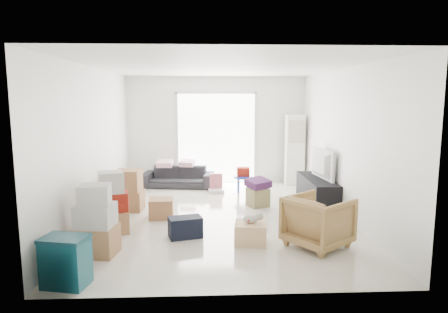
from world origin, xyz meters
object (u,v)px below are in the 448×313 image
ac_tower (295,150)px  ottoman (258,197)px  television (318,175)px  storage_bins (66,261)px  sofa (178,173)px  kids_table (243,175)px  armchair (318,219)px  tv_console (317,191)px  wood_crate (251,233)px

ac_tower → ottoman: bearing=-120.5°
television → storage_bins: 5.20m
sofa → ottoman: size_ratio=4.63×
storage_bins → kids_table: size_ratio=1.02×
television → ottoman: bearing=87.8°
sofa → kids_table: bearing=-14.9°
ac_tower → storage_bins: ac_tower is taller
armchair → sofa: bearing=-7.8°
tv_console → kids_table: size_ratio=2.81×
ottoman → wood_crate: ottoman is taller
kids_table → wood_crate: kids_table is taller
ac_tower → kids_table: (-1.37, -0.78, -0.47)m
armchair → storage_bins: (-3.26, -1.11, -0.12)m
sofa → ottoman: bearing=-39.6°
ac_tower → armchair: ac_tower is taller
ac_tower → ottoman: (-1.18, -2.01, -0.69)m
sofa → armchair: size_ratio=2.07×
television → storage_bins: bearing=124.9°
ac_tower → sofa: ac_tower is taller
tv_console → kids_table: 1.82m
kids_table → tv_console: bearing=-38.6°
storage_bins → sofa: bearing=79.6°
television → storage_bins: (-3.90, -3.42, -0.32)m
kids_table → storage_bins: bearing=-118.6°
ac_tower → wood_crate: size_ratio=3.74×
kids_table → wood_crate: (-0.19, -3.27, -0.25)m
television → ottoman: (-1.23, -0.09, -0.43)m
tv_console → storage_bins: size_ratio=2.76×
sofa → storage_bins: sofa is taller
sofa → kids_table: (1.54, -0.63, 0.07)m
ottoman → wood_crate: 2.08m
armchair → wood_crate: armchair is taller
armchair → wood_crate: (-0.97, 0.18, -0.26)m
sofa → kids_table: 1.66m
television → wood_crate: 2.71m
kids_table → wood_crate: 3.28m
television → ottoman: size_ratio=2.82×
tv_console → kids_table: kids_table is taller
television → armchair: size_ratio=1.26×
sofa → storage_bins: bearing=-92.8°
sofa → armchair: bearing=-52.9°
television → ac_tower: bearing=-4.9°
tv_console → ottoman: 1.24m
ottoman → kids_table: kids_table is taller
sofa → storage_bins: (-0.95, -5.19, -0.04)m
armchair → kids_table: (-0.78, 3.45, -0.01)m
television → kids_table: bearing=45.0°
sofa → kids_table: sofa is taller
sofa → wood_crate: 4.13m
ac_tower → kids_table: bearing=-150.2°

